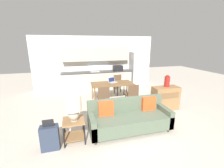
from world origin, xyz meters
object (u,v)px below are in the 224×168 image
(refrigerator, at_px, (137,69))
(laptop, at_px, (112,81))
(suitcase, at_px, (50,138))
(dining_table, at_px, (112,85))
(dining_chair_near_right, at_px, (132,94))
(dining_chair_far_right, at_px, (119,83))
(table_lamp, at_px, (73,106))
(credenza, at_px, (165,98))
(dining_chair_near_left, at_px, (104,97))
(couch, at_px, (129,118))
(side_table, at_px, (74,127))
(vase, at_px, (167,81))

(refrigerator, height_order, laptop, refrigerator)
(refrigerator, relative_size, suitcase, 2.56)
(dining_table, height_order, dining_chair_near_right, dining_chair_near_right)
(refrigerator, relative_size, dining_chair_far_right, 2.11)
(table_lamp, xyz_separation_m, credenza, (3.21, 1.03, -0.51))
(dining_chair_near_left, bearing_deg, dining_chair_far_right, -116.83)
(couch, relative_size, laptop, 5.56)
(side_table, height_order, laptop, laptop)
(dining_chair_near_right, bearing_deg, laptop, -60.28)
(refrigerator, height_order, couch, refrigerator)
(credenza, bearing_deg, suitcase, -162.38)
(vase, distance_m, dining_chair_far_right, 2.43)
(refrigerator, height_order, side_table, refrigerator)
(dining_table, relative_size, side_table, 3.07)
(refrigerator, distance_m, side_table, 5.59)
(dining_chair_near_left, bearing_deg, suitcase, 53.64)
(credenza, relative_size, suitcase, 1.28)
(dining_table, distance_m, dining_chair_far_right, 0.99)
(vase, height_order, dining_chair_near_right, vase)
(side_table, bearing_deg, dining_chair_near_right, 35.25)
(vase, bearing_deg, dining_table, 142.17)
(dining_chair_far_right, bearing_deg, laptop, -134.32)
(dining_chair_near_right, bearing_deg, vase, 160.01)
(dining_chair_near_left, bearing_deg, dining_table, -117.36)
(dining_table, bearing_deg, credenza, -39.44)
(table_lamp, bearing_deg, dining_chair_near_right, 35.67)
(refrigerator, xyz_separation_m, dining_table, (-1.98, -1.91, -0.25))
(couch, height_order, dining_chair_far_right, dining_chair_far_right)
(credenza, bearing_deg, dining_chair_far_right, 116.75)
(suitcase, bearing_deg, dining_chair_near_left, 46.85)
(credenza, bearing_deg, table_lamp, -162.27)
(refrigerator, bearing_deg, couch, -117.15)
(dining_table, relative_size, vase, 4.15)
(dining_chair_near_left, bearing_deg, vase, 174.70)
(side_table, relative_size, credenza, 0.59)
(suitcase, bearing_deg, refrigerator, 47.01)
(refrigerator, height_order, credenza, refrigerator)
(table_lamp, bearing_deg, refrigerator, 49.96)
(refrigerator, bearing_deg, laptop, -137.77)
(dining_chair_far_right, height_order, dining_chair_near_right, same)
(dining_chair_near_left, bearing_deg, dining_chair_near_right, -173.43)
(dining_chair_near_left, height_order, dining_chair_near_right, same)
(vase, bearing_deg, side_table, -162.09)
(refrigerator, bearing_deg, dining_chair_far_right, -142.84)
(side_table, bearing_deg, credenza, 17.43)
(side_table, xyz_separation_m, dining_chair_near_right, (2.15, 1.52, 0.13))
(refrigerator, distance_m, vase, 3.21)
(side_table, xyz_separation_m, credenza, (3.22, 1.01, 0.05))
(refrigerator, relative_size, dining_chair_near_right, 2.11)
(dining_table, xyz_separation_m, laptop, (0.04, 0.16, 0.11))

